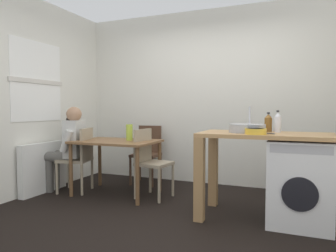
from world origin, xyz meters
TOP-DOWN VIEW (x-y plane):
  - ground_plane at (0.00, 0.00)m, footprint 5.46×5.46m
  - wall_back at (0.00, 1.75)m, footprint 4.60×0.10m
  - wall_window_side at (-2.15, 0.00)m, footprint 0.12×3.80m
  - radiator at (-2.02, 0.30)m, footprint 0.10×0.80m
  - dining_table at (-1.03, 0.61)m, footprint 1.10×0.76m
  - chair_person_seat at (-1.57, 0.53)m, footprint 0.49×0.49m
  - chair_opposite at (-0.55, 0.67)m, footprint 0.44×0.44m
  - chair_spare_by_wall at (-0.93, 1.39)m, footprint 0.42×0.42m
  - seated_person at (-1.73, 0.49)m, footprint 0.55×0.54m
  - kitchen_counter at (0.81, 0.35)m, footprint 1.50×0.68m
  - washing_machine at (1.28, 0.34)m, footprint 0.60×0.61m
  - sink_basin at (0.76, 0.35)m, footprint 0.38×0.38m
  - tap at (0.76, 0.53)m, footprint 0.02×0.02m
  - bottle_tall_green at (0.95, 0.56)m, footprint 0.08×0.08m
  - bottle_squat_brown at (1.06, 0.50)m, footprint 0.07×0.07m
  - mixing_bowl at (0.87, 0.15)m, footprint 0.21×0.21m
  - vase at (-0.88, 0.71)m, footprint 0.09×0.09m
  - scissors at (0.97, 0.25)m, footprint 0.15×0.06m

SIDE VIEW (x-z plane):
  - ground_plane at x=0.00m, z-range 0.00..0.00m
  - radiator at x=-2.02m, z-range 0.00..0.70m
  - washing_machine at x=1.28m, z-range 0.00..0.86m
  - chair_person_seat at x=-1.57m, z-range 0.06..0.96m
  - chair_opposite at x=-0.55m, z-range 0.06..0.96m
  - chair_spare_by_wall at x=-0.93m, z-range 0.06..0.96m
  - dining_table at x=-1.03m, z-range 0.27..1.01m
  - seated_person at x=-1.73m, z-range 0.07..1.27m
  - kitchen_counter at x=0.81m, z-range 0.30..1.22m
  - vase at x=-0.88m, z-range 0.74..0.96m
  - scissors at x=0.97m, z-range 0.92..0.93m
  - mixing_bowl at x=0.87m, z-range 0.92..0.98m
  - sink_basin at x=0.76m, z-range 0.92..1.01m
  - bottle_tall_green at x=0.95m, z-range 0.91..1.12m
  - bottle_squat_brown at x=1.06m, z-range 0.91..1.14m
  - tap at x=0.76m, z-range 0.92..1.20m
  - wall_back at x=0.00m, z-range 0.00..2.70m
  - wall_window_side at x=-2.15m, z-range 0.00..2.70m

